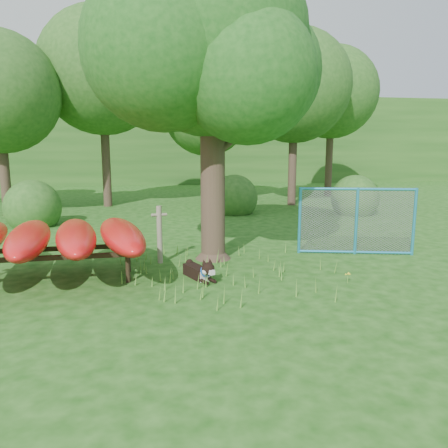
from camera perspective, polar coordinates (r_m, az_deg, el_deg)
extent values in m
plane|color=#15460E|center=(7.98, 0.10, -8.63)|extent=(80.00, 80.00, 0.00)
cylinder|color=#37281E|center=(9.85, -1.49, 7.69)|extent=(0.62, 0.62, 4.30)
cone|color=#37281E|center=(10.12, -1.44, -3.32)|extent=(0.93, 0.93, 0.43)
sphere|color=#184E16|center=(10.10, -1.56, 22.99)|extent=(4.13, 4.13, 4.13)
sphere|color=#184E16|center=(10.86, 4.12, 19.27)|extent=(3.10, 3.10, 3.10)
sphere|color=#184E16|center=(9.45, -7.94, 21.67)|extent=(3.27, 3.27, 3.27)
sphere|color=#184E16|center=(9.11, 3.13, 18.88)|extent=(2.75, 2.75, 2.75)
sphere|color=#184E16|center=(10.95, -5.92, 23.77)|extent=(2.92, 2.92, 2.92)
cylinder|color=#37281E|center=(10.00, 1.39, 11.18)|extent=(1.15, 0.70, 0.92)
cylinder|color=#37281E|center=(9.91, -4.25, 13.15)|extent=(0.99, 0.51, 0.88)
cylinder|color=#6F6753|center=(9.74, -8.41, -1.39)|extent=(0.14, 0.14, 1.28)
cylinder|color=#6F6753|center=(9.66, -8.48, 1.19)|extent=(0.35, 0.13, 0.07)
cylinder|color=black|center=(8.54, -12.45, -5.75)|extent=(0.09, 0.09, 0.53)
cylinder|color=black|center=(9.26, -12.38, -4.51)|extent=(0.09, 0.09, 0.53)
cube|color=black|center=(8.61, -21.77, -4.13)|extent=(3.19, 0.16, 0.08)
cube|color=black|center=(9.32, -20.97, -3.03)|extent=(3.19, 0.16, 0.08)
ellipsoid|color=red|center=(8.99, -24.14, -1.78)|extent=(1.14, 3.25, 0.51)
ellipsoid|color=red|center=(8.84, -18.76, -1.62)|extent=(1.25, 3.26, 0.51)
ellipsoid|color=red|center=(8.77, -13.25, -1.44)|extent=(1.35, 3.27, 0.51)
cube|color=black|center=(8.71, -3.65, -6.25)|extent=(0.49, 0.71, 0.23)
cube|color=silver|center=(8.47, -2.69, -6.77)|extent=(0.25, 0.20, 0.21)
sphere|color=black|center=(8.28, -2.10, -5.86)|extent=(0.25, 0.25, 0.25)
cube|color=silver|center=(8.19, -1.69, -6.31)|extent=(0.14, 0.16, 0.09)
sphere|color=silver|center=(8.23, -2.49, -6.23)|extent=(0.11, 0.11, 0.11)
sphere|color=silver|center=(8.31, -1.58, -6.07)|extent=(0.11, 0.11, 0.11)
cone|color=black|center=(8.24, -2.65, -4.98)|extent=(0.10, 0.12, 0.12)
cone|color=black|center=(8.31, -1.85, -4.85)|extent=(0.13, 0.13, 0.12)
cylinder|color=black|center=(8.33, -2.71, -7.48)|extent=(0.17, 0.29, 0.07)
cylinder|color=black|center=(8.41, -1.69, -7.30)|extent=(0.17, 0.29, 0.07)
sphere|color=black|center=(9.01, -4.52, -5.07)|extent=(0.15, 0.15, 0.15)
torus|color=blue|center=(8.36, -2.37, -6.12)|extent=(0.25, 0.16, 0.24)
cylinder|color=#288CBC|center=(10.68, 9.85, 0.47)|extent=(0.09, 0.09, 1.61)
cylinder|color=#288CBC|center=(10.88, 16.90, 0.36)|extent=(0.09, 0.09, 1.61)
cylinder|color=#288CBC|center=(11.24, 23.59, 0.25)|extent=(0.09, 0.09, 1.61)
cylinder|color=#288CBC|center=(10.78, 17.10, 4.38)|extent=(2.61, 0.75, 0.06)
cylinder|color=#288CBC|center=(11.03, 16.70, -3.54)|extent=(2.61, 0.75, 0.06)
plane|color=slate|center=(10.88, 16.90, 0.36)|extent=(2.59, 0.69, 2.68)
cylinder|color=#57912F|center=(8.67, 15.86, -6.87)|extent=(0.02, 0.02, 0.18)
sphere|color=yellow|center=(8.65, 15.89, -6.30)|extent=(0.03, 0.03, 0.03)
sphere|color=yellow|center=(8.68, 15.95, -6.18)|extent=(0.03, 0.03, 0.03)
sphere|color=yellow|center=(8.65, 15.63, -6.35)|extent=(0.03, 0.03, 0.03)
sphere|color=yellow|center=(8.64, 16.10, -6.32)|extent=(0.03, 0.03, 0.03)
sphere|color=yellow|center=(8.62, 15.90, -6.29)|extent=(0.03, 0.03, 0.03)
cylinder|color=#37281E|center=(18.19, -26.85, 7.56)|extent=(0.36, 0.36, 4.20)
cylinder|color=#37281E|center=(19.51, -15.24, 9.93)|extent=(0.36, 0.36, 5.25)
sphere|color=#23521A|center=(19.75, -15.66, 18.66)|extent=(5.20, 5.20, 5.20)
cylinder|color=#37281E|center=(20.64, -2.23, 8.31)|extent=(0.36, 0.36, 3.85)
sphere|color=#23521A|center=(20.69, -2.28, 14.41)|extent=(4.00, 4.00, 4.00)
cylinder|color=#37281E|center=(19.50, 8.98, 9.43)|extent=(0.36, 0.36, 4.76)
sphere|color=#23521A|center=(19.66, 9.20, 17.38)|extent=(4.80, 4.80, 4.80)
cylinder|color=#37281E|center=(23.38, 13.61, 9.54)|extent=(0.36, 0.36, 4.90)
sphere|color=#23521A|center=(23.54, 13.90, 16.36)|extent=(4.60, 4.60, 4.60)
sphere|color=#23521A|center=(15.59, -23.55, -0.22)|extent=(1.80, 1.80, 1.80)
sphere|color=#23521A|center=(17.50, 16.62, 1.25)|extent=(1.80, 1.80, 1.80)
sphere|color=#23521A|center=(16.97, 1.35, 1.40)|extent=(1.80, 1.80, 1.80)
cube|color=#23521A|center=(35.46, -8.10, 10.70)|extent=(80.00, 12.00, 6.00)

